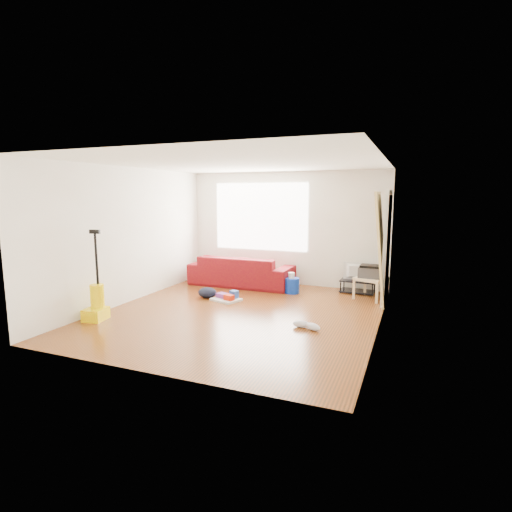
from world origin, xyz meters
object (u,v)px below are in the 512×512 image
at_px(cleaning_tray, 227,298).
at_px(vacuum, 96,303).
at_px(side_table, 371,281).
at_px(bucket, 292,293).
at_px(backpack, 207,298).
at_px(tv_stand, 358,286).
at_px(sofa, 241,285).

xyz_separation_m(cleaning_tray, vacuum, (-1.43, -1.84, 0.21)).
relative_size(side_table, vacuum, 0.45).
distance_m(bucket, cleaning_tray, 1.42).
xyz_separation_m(side_table, bucket, (-1.55, -0.11, -0.35)).
relative_size(side_table, backpack, 1.78).
bearing_deg(backpack, side_table, 12.46).
bearing_deg(tv_stand, side_table, -52.28).
bearing_deg(vacuum, bucket, 40.64).
bearing_deg(side_table, vacuum, -142.89).
height_order(side_table, cleaning_tray, side_table).
relative_size(sofa, cleaning_tray, 3.74).
distance_m(sofa, cleaning_tray, 1.33).
relative_size(tv_stand, bucket, 2.30).
distance_m(bucket, backpack, 1.73).
bearing_deg(cleaning_tray, sofa, 102.01).
xyz_separation_m(side_table, backpack, (-2.97, -1.11, -0.35)).
bearing_deg(side_table, tv_stand, 125.52).
height_order(side_table, vacuum, vacuum).
bearing_deg(cleaning_tray, side_table, 24.48).
distance_m(bucket, vacuum, 3.75).
distance_m(side_table, vacuum, 4.95).
relative_size(bucket, cleaning_tray, 0.50).
distance_m(side_table, bucket, 1.59).
xyz_separation_m(sofa, backpack, (-0.17, -1.26, 0.00)).
xyz_separation_m(tv_stand, cleaning_tray, (-2.22, -1.57, -0.08)).
bearing_deg(cleaning_tray, backpack, 174.61).
relative_size(bucket, vacuum, 0.21).
bearing_deg(sofa, bucket, 168.02).
xyz_separation_m(sofa, cleaning_tray, (0.28, -1.30, 0.05)).
bearing_deg(tv_stand, backpack, -148.05).
relative_size(side_table, cleaning_tray, 1.08).
height_order(bucket, vacuum, vacuum).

